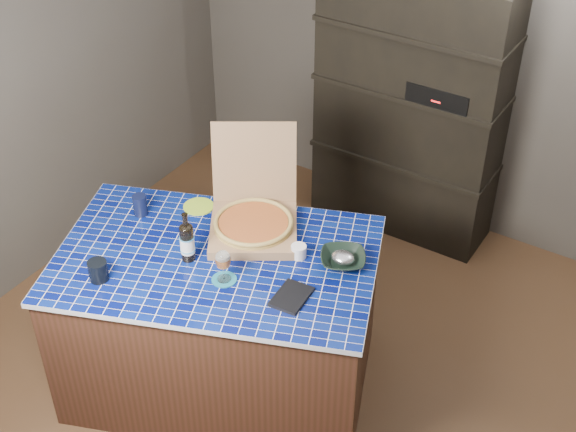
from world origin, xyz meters
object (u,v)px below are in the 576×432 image
Objects in this scene: kitchen_island at (220,321)px; mead_bottle at (187,242)px; pizza_box at (254,219)px; wine_glass at (223,260)px; bowl at (343,259)px; dvd_case at (291,297)px.

mead_bottle reaches higher than kitchen_island.
pizza_box is 4.04× the size of wine_glass.
wine_glass is (0.14, -0.12, 0.56)m from kitchen_island.
bowl is at bearing -31.45° from pizza_box.
mead_bottle is 1.24× the size of bowl.
bowl is (0.66, 0.37, -0.08)m from mead_bottle.
mead_bottle is (-0.14, -0.37, 0.04)m from pizza_box.
pizza_box is at bearing 61.88° from kitchen_island.
wine_glass reaches higher than dvd_case.
kitchen_island is 10.80× the size of wine_glass.
pizza_box is 0.42m from wine_glass.
kitchen_island is at bearing 139.48° from wine_glass.
mead_bottle is at bearing -163.46° from kitchen_island.
bowl is at bearing 72.29° from dvd_case.
kitchen_island is 0.58m from pizza_box.
kitchen_island is at bearing -152.39° from bowl.
pizza_box is 0.56m from dvd_case.
dvd_case is (0.48, -0.05, 0.44)m from kitchen_island.
mead_bottle is at bearing -150.66° from bowl.
wine_glass reaches higher than bowl.
wine_glass is at bearing -108.10° from pizza_box.
kitchen_island is at bearing 169.20° from dvd_case.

